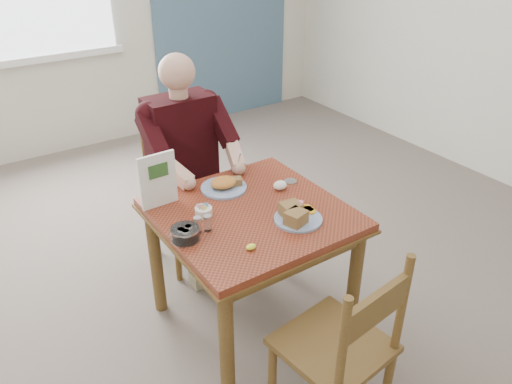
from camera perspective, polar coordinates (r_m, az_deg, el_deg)
floor at (r=2.99m, az=-0.49°, el=-14.47°), size 6.00×6.00×0.00m
lemon_wedge at (r=2.24m, az=-0.58°, el=-6.29°), size 0.06×0.05×0.03m
napkin at (r=2.70m, az=2.76°, el=0.78°), size 0.09×0.08×0.05m
metal_dish at (r=2.79m, az=3.96°, el=1.22°), size 0.08×0.08×0.01m
table at (r=2.58m, az=-0.55°, el=-4.21°), size 0.92×0.92×0.75m
chair_far at (r=3.27m, az=-8.23°, el=-0.06°), size 0.42×0.42×0.95m
chair_near at (r=2.21m, az=9.78°, el=-17.28°), size 0.47×0.47×0.95m
diner at (r=3.04m, az=-7.92°, el=4.70°), size 0.53×0.56×1.39m
near_plate at (r=2.44m, az=4.57°, el=-2.66°), size 0.27×0.27×0.08m
far_plate at (r=2.71m, az=-3.61°, el=0.84°), size 0.33×0.33×0.07m
caddy at (r=2.48m, az=-6.01°, el=-2.25°), size 0.10×0.10×0.06m
shakers at (r=2.36m, az=-6.12°, el=-3.64°), size 0.09×0.06×0.08m
creamer at (r=2.32m, az=-8.12°, el=-4.73°), size 0.16×0.16×0.06m
menu at (r=2.54m, az=-11.13°, el=1.35°), size 0.20×0.02×0.29m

